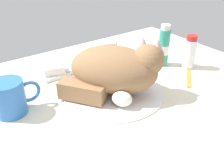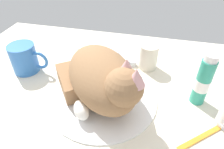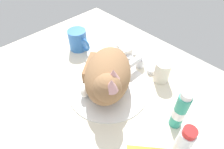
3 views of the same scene
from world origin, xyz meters
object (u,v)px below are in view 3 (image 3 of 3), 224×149
at_px(coffee_mug, 78,40).
at_px(soap_bar, 124,49).
at_px(rinse_cup, 162,72).
at_px(toothbrush, 156,149).
at_px(faucet, 138,63).
at_px(mouthwash_bottle, 184,143).
at_px(toothpaste_bottle, 180,111).
at_px(cat, 107,75).

distance_m(coffee_mug, soap_bar, 0.22).
distance_m(rinse_cup, toothbrush, 0.30).
xyz_separation_m(faucet, soap_bar, (-0.10, 0.02, 0.00)).
height_order(mouthwash_bottle, toothbrush, mouthwash_bottle).
height_order(coffee_mug, toothbrush, coffee_mug).
bearing_deg(faucet, mouthwash_bottle, -31.11).
relative_size(coffee_mug, soap_bar, 1.85).
distance_m(toothpaste_bottle, mouthwash_bottle, 0.09).
bearing_deg(toothpaste_bottle, mouthwash_bottle, -50.03).
bearing_deg(coffee_mug, soap_bar, 35.37).
bearing_deg(toothbrush, toothpaste_bottle, 95.43).
xyz_separation_m(coffee_mug, toothbrush, (0.55, -0.14, -0.04)).
bearing_deg(rinse_cup, soap_bar, 175.64).
distance_m(faucet, coffee_mug, 0.30).
relative_size(coffee_mug, toothbrush, 1.04).
height_order(cat, toothbrush, cat).
height_order(soap_bar, mouthwash_bottle, mouthwash_bottle).
distance_m(faucet, mouthwash_bottle, 0.37).
relative_size(faucet, mouthwash_bottle, 1.18).
bearing_deg(toothbrush, mouthwash_bottle, 43.02).
distance_m(faucet, toothbrush, 0.36).
bearing_deg(toothpaste_bottle, cat, -166.52).
xyz_separation_m(toothpaste_bottle, mouthwash_bottle, (0.06, -0.07, -0.02)).
height_order(coffee_mug, toothpaste_bottle, toothpaste_bottle).
xyz_separation_m(toothpaste_bottle, toothbrush, (0.01, -0.12, -0.07)).
distance_m(faucet, toothpaste_bottle, 0.29).
height_order(soap_bar, toothbrush, soap_bar).
relative_size(faucet, cat, 0.48).
xyz_separation_m(cat, toothbrush, (0.27, -0.05, -0.08)).
bearing_deg(coffee_mug, faucet, 19.66).
distance_m(soap_bar, toothbrush, 0.46).
xyz_separation_m(cat, mouthwash_bottle, (0.31, -0.01, -0.02)).
bearing_deg(soap_bar, rinse_cup, -4.36).
distance_m(rinse_cup, soap_bar, 0.22).
relative_size(cat, toothpaste_bottle, 1.99).
height_order(faucet, coffee_mug, coffee_mug).
height_order(coffee_mug, rinse_cup, coffee_mug).
bearing_deg(faucet, toothpaste_bottle, -25.16).
bearing_deg(coffee_mug, rinse_cup, 15.54).
xyz_separation_m(soap_bar, toothbrush, (0.38, -0.26, -0.02)).
bearing_deg(rinse_cup, toothbrush, -56.75).
relative_size(soap_bar, toothpaste_bottle, 0.45).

